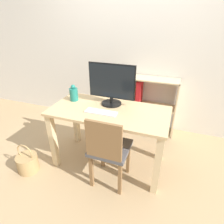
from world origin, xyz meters
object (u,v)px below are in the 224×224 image
(monitor, at_px, (112,83))
(chair, at_px, (108,149))
(vase, at_px, (74,94))
(basket, at_px, (28,162))
(keyboard, at_px, (101,112))
(bookshelf, at_px, (142,109))

(monitor, height_order, chair, monitor)
(vase, xyz_separation_m, basket, (-0.39, -0.58, -0.73))
(vase, bearing_deg, keyboard, -24.09)
(monitor, relative_size, chair, 0.63)
(monitor, height_order, basket, monitor)
(monitor, xyz_separation_m, bookshelf, (0.24, 0.77, -0.65))
(vase, distance_m, basket, 1.01)
(chair, distance_m, bookshelf, 1.27)
(monitor, bearing_deg, bookshelf, 72.50)
(bookshelf, height_order, basket, bookshelf)
(vase, xyz_separation_m, chair, (0.62, -0.43, -0.36))
(keyboard, bearing_deg, bookshelf, 74.97)
(monitor, height_order, bookshelf, monitor)
(keyboard, height_order, basket, keyboard)
(keyboard, distance_m, chair, 0.40)
(keyboard, distance_m, vase, 0.49)
(bookshelf, bearing_deg, basket, -128.13)
(chair, bearing_deg, bookshelf, 90.63)
(monitor, distance_m, chair, 0.73)
(keyboard, relative_size, vase, 1.74)
(chair, xyz_separation_m, bookshelf, (0.10, 1.26, -0.12))
(vase, bearing_deg, basket, -123.62)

